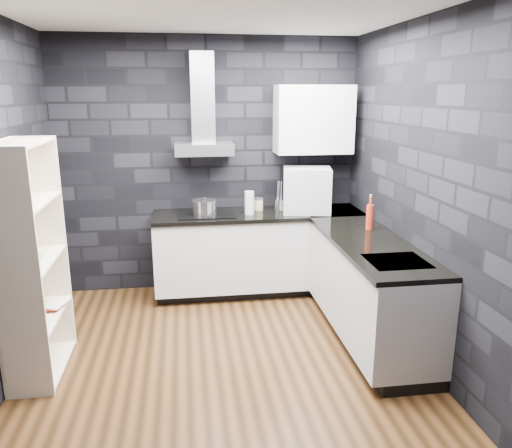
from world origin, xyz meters
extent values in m
plane|color=#492C16|center=(0.00, 0.00, 0.00)|extent=(3.20, 3.20, 0.00)
plane|color=white|center=(0.00, 0.00, 2.70)|extent=(3.20, 3.20, 0.00)
cube|color=black|center=(0.00, 1.62, 1.35)|extent=(3.20, 0.05, 2.70)
cube|color=black|center=(0.00, -1.62, 1.35)|extent=(3.20, 0.05, 2.70)
cube|color=black|center=(1.62, 0.00, 1.35)|extent=(0.05, 3.20, 2.70)
cube|color=black|center=(0.50, 1.34, 0.05)|extent=(2.18, 0.50, 0.10)
cube|color=black|center=(1.34, 0.10, 0.05)|extent=(0.50, 1.78, 0.10)
cube|color=silver|center=(0.50, 1.30, 0.48)|extent=(2.20, 0.60, 0.76)
cube|color=silver|center=(1.30, 0.10, 0.48)|extent=(0.60, 1.80, 0.76)
cube|color=black|center=(0.50, 1.29, 0.88)|extent=(2.20, 0.62, 0.04)
cube|color=black|center=(1.29, 0.10, 0.88)|extent=(0.62, 1.80, 0.04)
cube|color=black|center=(1.30, 1.30, 0.88)|extent=(0.62, 0.62, 0.04)
cube|color=#B4B3B8|center=(-0.05, 1.43, 1.56)|extent=(0.60, 0.34, 0.12)
cube|color=#B4B3B8|center=(-0.05, 1.50, 2.07)|extent=(0.24, 0.20, 0.90)
cube|color=silver|center=(1.10, 1.43, 1.85)|extent=(0.80, 0.35, 0.70)
cube|color=black|center=(-0.05, 1.30, 0.91)|extent=(0.58, 0.50, 0.01)
cube|color=#B4B3B8|center=(1.30, -0.40, 0.89)|extent=(0.44, 0.40, 0.01)
cylinder|color=silver|center=(-0.07, 1.21, 0.98)|extent=(0.28, 0.28, 0.14)
cylinder|color=silver|center=(0.39, 1.23, 1.02)|extent=(0.11, 0.11, 0.24)
cylinder|color=beige|center=(0.51, 1.40, 0.96)|extent=(0.10, 0.10, 0.12)
cylinder|color=silver|center=(0.73, 1.35, 0.96)|extent=(0.09, 0.09, 0.12)
cube|color=#ADB0B5|center=(1.00, 1.25, 1.12)|extent=(0.55, 0.46, 0.49)
cylinder|color=#A62617|center=(1.42, 0.49, 1.01)|extent=(0.07, 0.07, 0.23)
cube|color=beige|center=(-1.42, -0.02, 0.90)|extent=(0.44, 0.84, 1.80)
imported|color=silver|center=(-1.42, -0.13, 0.94)|extent=(0.23, 0.23, 0.06)
imported|color=#9A1A0B|center=(-1.44, 0.09, 0.57)|extent=(0.15, 0.05, 0.20)
imported|color=#B2B2B2|center=(-1.41, 0.15, 0.59)|extent=(0.17, 0.07, 0.23)
camera|label=1|loc=(-0.26, -3.77, 2.13)|focal=35.00mm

